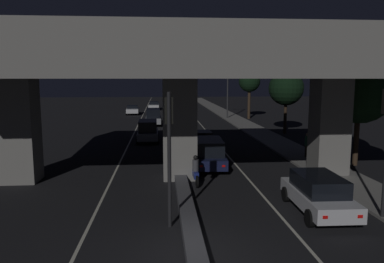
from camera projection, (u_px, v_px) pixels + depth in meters
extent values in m
plane|color=black|center=(194.00, 254.00, 11.58)|extent=(200.00, 200.00, 0.00)
cube|color=beige|center=(139.00, 123.00, 45.81)|extent=(0.12, 126.00, 0.00)
cube|color=beige|center=(199.00, 122.00, 46.41)|extent=(0.12, 126.00, 0.00)
cube|color=#4C4C51|center=(169.00, 121.00, 46.08)|extent=(0.61, 126.00, 0.38)
cube|color=gray|center=(253.00, 129.00, 39.91)|extent=(2.75, 126.00, 0.13)
cube|color=gray|center=(19.00, 131.00, 19.46)|extent=(1.78, 1.66, 5.39)
cube|color=gray|center=(329.00, 127.00, 20.83)|extent=(1.78, 1.66, 5.39)
cube|color=gray|center=(180.00, 129.00, 20.14)|extent=(1.78, 1.66, 5.39)
cube|color=gray|center=(179.00, 57.00, 19.61)|extent=(21.75, 11.98, 2.20)
cube|color=#333335|center=(179.00, 27.00, 19.39)|extent=(21.75, 0.40, 0.90)
cylinder|color=black|center=(169.00, 161.00, 13.41)|extent=(0.14, 0.14, 4.94)
cube|color=black|center=(169.00, 111.00, 13.33)|extent=(0.30, 0.28, 0.95)
sphere|color=red|center=(169.00, 102.00, 13.44)|extent=(0.18, 0.18, 0.18)
sphere|color=black|center=(169.00, 110.00, 13.48)|extent=(0.18, 0.18, 0.18)
sphere|color=black|center=(169.00, 118.00, 13.52)|extent=(0.18, 0.18, 0.18)
cylinder|color=#2D2D30|center=(228.00, 86.00, 49.92)|extent=(0.18, 0.18, 8.89)
cylinder|color=#2D2D30|center=(221.00, 53.00, 49.23)|extent=(1.90, 0.10, 0.10)
ellipsoid|color=#F2B759|center=(214.00, 54.00, 49.17)|extent=(0.56, 0.32, 0.24)
cube|color=silver|center=(318.00, 198.00, 15.11)|extent=(1.88, 4.40, 0.58)
cube|color=black|center=(319.00, 183.00, 15.02)|extent=(1.63, 2.65, 0.65)
cylinder|color=black|center=(286.00, 194.00, 16.52)|extent=(0.22, 0.66, 0.66)
cylinder|color=black|center=(324.00, 193.00, 16.62)|extent=(0.22, 0.66, 0.66)
cylinder|color=black|center=(310.00, 218.00, 13.68)|extent=(0.22, 0.66, 0.66)
cylinder|color=black|center=(356.00, 217.00, 13.78)|extent=(0.22, 0.66, 0.66)
cube|color=red|center=(325.00, 217.00, 12.91)|extent=(0.18, 0.03, 0.11)
cube|color=red|center=(360.00, 217.00, 12.98)|extent=(0.18, 0.03, 0.11)
cube|color=#141938|center=(209.00, 158.00, 22.59)|extent=(1.95, 4.32, 0.58)
cube|color=black|center=(209.00, 146.00, 22.59)|extent=(1.69, 3.13, 0.86)
cylinder|color=black|center=(194.00, 158.00, 23.99)|extent=(0.23, 0.65, 0.64)
cylinder|color=black|center=(221.00, 158.00, 24.05)|extent=(0.23, 0.65, 0.64)
cylinder|color=black|center=(196.00, 169.00, 21.21)|extent=(0.23, 0.65, 0.64)
cylinder|color=black|center=(226.00, 168.00, 21.27)|extent=(0.23, 0.65, 0.64)
cube|color=red|center=(201.00, 166.00, 20.45)|extent=(0.18, 0.04, 0.11)
cube|color=red|center=(224.00, 166.00, 20.50)|extent=(0.18, 0.04, 0.11)
cube|color=gray|center=(200.00, 142.00, 28.70)|extent=(1.87, 4.65, 0.59)
cube|color=black|center=(201.00, 135.00, 28.50)|extent=(1.59, 1.88, 0.53)
cylinder|color=black|center=(187.00, 142.00, 30.14)|extent=(0.22, 0.60, 0.59)
cylinder|color=black|center=(208.00, 142.00, 30.32)|extent=(0.22, 0.60, 0.59)
cylinder|color=black|center=(192.00, 149.00, 27.15)|extent=(0.22, 0.60, 0.59)
cylinder|color=black|center=(215.00, 149.00, 27.34)|extent=(0.22, 0.60, 0.59)
cube|color=red|center=(196.00, 147.00, 26.35)|extent=(0.18, 0.03, 0.11)
cube|color=red|center=(213.00, 146.00, 26.49)|extent=(0.18, 0.03, 0.11)
cube|color=gray|center=(148.00, 134.00, 32.22)|extent=(1.78, 4.30, 0.60)
cube|color=black|center=(148.00, 126.00, 32.01)|extent=(1.56, 3.10, 0.92)
cylinder|color=black|center=(158.00, 140.00, 30.96)|extent=(0.21, 0.66, 0.66)
cylinder|color=black|center=(137.00, 141.00, 30.80)|extent=(0.21, 0.66, 0.66)
cylinder|color=black|center=(158.00, 135.00, 33.74)|extent=(0.21, 0.66, 0.66)
cylinder|color=black|center=(139.00, 135.00, 33.58)|extent=(0.21, 0.66, 0.66)
cube|color=white|center=(155.00, 132.00, 34.41)|extent=(0.18, 0.03, 0.11)
cube|color=white|center=(142.00, 132.00, 34.29)|extent=(0.18, 0.03, 0.11)
cube|color=gray|center=(153.00, 119.00, 43.52)|extent=(1.77, 4.69, 0.63)
cube|color=black|center=(153.00, 113.00, 43.29)|extent=(1.55, 3.38, 0.94)
cylinder|color=black|center=(161.00, 124.00, 42.12)|extent=(0.21, 0.70, 0.70)
cylinder|color=black|center=(146.00, 124.00, 41.97)|extent=(0.21, 0.70, 0.70)
cylinder|color=black|center=(160.00, 121.00, 45.16)|extent=(0.21, 0.70, 0.70)
cylinder|color=black|center=(146.00, 121.00, 45.00)|extent=(0.21, 0.70, 0.70)
cube|color=white|center=(158.00, 118.00, 45.90)|extent=(0.18, 0.03, 0.11)
cube|color=white|center=(149.00, 118.00, 45.78)|extent=(0.18, 0.03, 0.11)
cube|color=silver|center=(132.00, 110.00, 56.66)|extent=(1.95, 4.16, 0.60)
cube|color=black|center=(132.00, 107.00, 56.79)|extent=(1.64, 2.03, 0.43)
cylinder|color=black|center=(138.00, 113.00, 55.49)|extent=(0.23, 0.62, 0.61)
cylinder|color=black|center=(126.00, 113.00, 55.28)|extent=(0.23, 0.62, 0.61)
cylinder|color=black|center=(138.00, 111.00, 58.14)|extent=(0.23, 0.62, 0.61)
cylinder|color=black|center=(127.00, 112.00, 57.92)|extent=(0.23, 0.62, 0.61)
cube|color=white|center=(137.00, 110.00, 58.77)|extent=(0.18, 0.04, 0.11)
cube|color=white|center=(129.00, 110.00, 58.61)|extent=(0.18, 0.04, 0.11)
cube|color=silver|center=(154.00, 106.00, 65.62)|extent=(1.86, 4.78, 0.59)
cube|color=black|center=(154.00, 103.00, 65.78)|extent=(1.62, 2.30, 0.49)
cylinder|color=black|center=(159.00, 108.00, 64.17)|extent=(0.21, 0.61, 0.61)
cylinder|color=black|center=(149.00, 108.00, 64.05)|extent=(0.21, 0.61, 0.61)
cylinder|color=black|center=(159.00, 107.00, 67.27)|extent=(0.21, 0.61, 0.61)
cylinder|color=black|center=(149.00, 107.00, 67.14)|extent=(0.21, 0.61, 0.61)
cube|color=white|center=(158.00, 106.00, 68.03)|extent=(0.18, 0.03, 0.11)
cube|color=white|center=(151.00, 106.00, 67.94)|extent=(0.18, 0.03, 0.11)
cylinder|color=black|center=(194.00, 175.00, 19.96)|extent=(0.09, 0.60, 0.60)
cylinder|color=black|center=(197.00, 182.00, 18.62)|extent=(0.11, 0.60, 0.60)
cube|color=navy|center=(195.00, 174.00, 19.26)|extent=(0.27, 1.04, 0.32)
cylinder|color=#3F3F44|center=(195.00, 165.00, 19.20)|extent=(0.33, 0.33, 0.59)
sphere|color=black|center=(195.00, 157.00, 19.14)|extent=(0.24, 0.24, 0.24)
cube|color=red|center=(197.00, 178.00, 18.54)|extent=(0.08, 0.03, 0.08)
cylinder|color=#2D261E|center=(307.00, 151.00, 25.29)|extent=(0.27, 0.27, 0.78)
cylinder|color=#26593F|center=(307.00, 141.00, 25.19)|extent=(0.32, 0.32, 0.65)
sphere|color=tan|center=(308.00, 135.00, 25.13)|extent=(0.21, 0.21, 0.21)
cylinder|color=#38281C|center=(356.00, 140.00, 23.29)|extent=(0.32, 0.32, 3.19)
sphere|color=black|center=(359.00, 88.00, 22.84)|extent=(4.36, 4.36, 4.36)
cylinder|color=#2D2116|center=(285.00, 117.00, 36.67)|extent=(0.31, 0.31, 3.21)
sphere|color=black|center=(286.00, 88.00, 36.26)|extent=(3.38, 3.38, 3.38)
cylinder|color=#38281C|center=(249.00, 104.00, 50.27)|extent=(0.38, 0.38, 3.96)
sphere|color=black|center=(249.00, 81.00, 49.84)|extent=(2.86, 2.86, 2.86)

